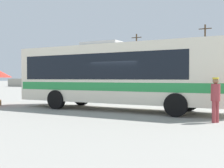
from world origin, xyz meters
TOP-DOWN VIEW (x-y plane):
  - ground_plane at (0.00, 10.00)m, footprint 300.00×300.00m
  - perimeter_wall at (0.00, 27.06)m, footprint 80.00×0.30m
  - coach_bus_cream_green at (-0.57, 0.19)m, footprint 11.38×2.87m
  - attendant_by_bus_door at (4.82, -1.80)m, footprint 0.48×0.48m
  - parked_car_leftmost_black at (-10.27, 24.37)m, footprint 4.29×2.25m
  - parked_car_second_grey at (-4.22, 23.76)m, footprint 4.13×2.00m
  - utility_pole_near at (-12.51, 30.36)m, footprint 1.80×0.24m
  - utility_pole_far at (-1.04, 28.90)m, footprint 1.80×0.24m
  - roadside_tree_left at (-18.69, 33.03)m, footprint 4.38×4.38m
  - roadside_tree_midleft at (-4.47, 32.47)m, footprint 3.26×3.26m
  - roadside_tree_midright at (-3.80, 30.12)m, footprint 4.58×4.58m

SIDE VIEW (x-z plane):
  - ground_plane at x=0.00m, z-range 0.00..0.00m
  - parked_car_leftmost_black at x=-10.27m, z-range 0.05..1.47m
  - parked_car_second_grey at x=-4.22m, z-range 0.04..1.55m
  - perimeter_wall at x=0.00m, z-range 0.00..1.64m
  - attendant_by_bus_door at x=4.82m, z-range 0.12..1.84m
  - coach_bus_cream_green at x=-0.57m, z-range 0.12..3.77m
  - roadside_tree_midleft at x=-4.47m, z-range 1.12..6.17m
  - roadside_tree_left at x=-18.69m, z-range 0.99..6.71m
  - roadside_tree_midright at x=-3.80m, z-range 1.39..8.08m
  - utility_pole_near at x=-12.51m, z-range 0.19..9.40m
  - utility_pole_far at x=-1.04m, z-range 0.19..9.68m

